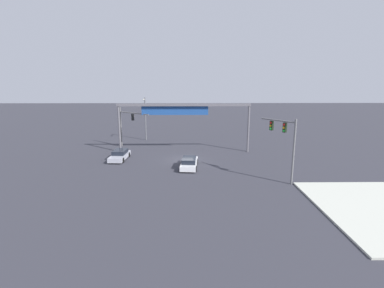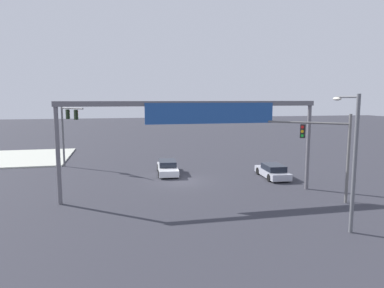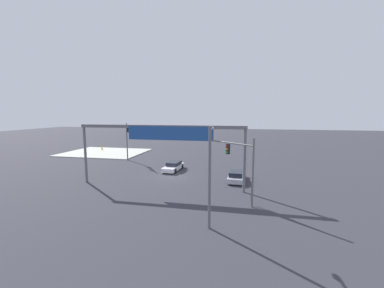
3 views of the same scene
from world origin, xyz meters
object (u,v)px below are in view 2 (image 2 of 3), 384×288
traffic_signal_opposite_side (324,142)px  sedan_car_approaching (167,168)px  sedan_car_waiting_far (273,171)px  traffic_signal_near_corner (67,124)px  streetlamp_curved_arm (352,153)px

traffic_signal_opposite_side → sedan_car_approaching: size_ratio=1.23×
sedan_car_waiting_far → traffic_signal_near_corner: bearing=68.5°
sedan_car_approaching → sedan_car_waiting_far: bearing=72.3°
traffic_signal_opposite_side → sedan_car_approaching: traffic_signal_opposite_side is taller
traffic_signal_opposite_side → sedan_car_waiting_far: bearing=-45.8°
sedan_car_waiting_far → streetlamp_curved_arm: bearing=176.3°
sedan_car_approaching → streetlamp_curved_arm: bearing=29.1°
traffic_signal_opposite_side → sedan_car_waiting_far: 7.69m
traffic_signal_near_corner → sedan_car_waiting_far: size_ratio=1.38×
traffic_signal_near_corner → sedan_car_waiting_far: (-18.07, 8.46, -3.84)m
traffic_signal_opposite_side → streetlamp_curved_arm: 5.73m
traffic_signal_near_corner → streetlamp_curved_arm: (-16.51, 20.73, -0.25)m
streetlamp_curved_arm → traffic_signal_opposite_side: bearing=-21.9°
traffic_signal_near_corner → sedan_car_approaching: size_ratio=1.31×
traffic_signal_near_corner → streetlamp_curved_arm: streetlamp_curved_arm is taller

